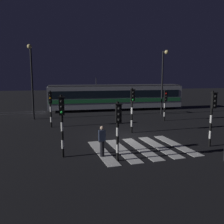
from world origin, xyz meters
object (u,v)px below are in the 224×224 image
object	(u,v)px
street_lamp_trackside_left	(31,73)
street_lamp_trackside_right	(163,75)
tram	(116,97)
traffic_light_median_centre	(132,104)
traffic_light_corner_far_left	(50,103)
traffic_light_corner_near_left	(62,117)
traffic_light_corner_far_right	(165,101)
traffic_light_corner_near_right	(213,110)
pedestrian_waiting_at_kerb	(102,141)
traffic_light_kerb_mid_left	(118,123)

from	to	relation	value
street_lamp_trackside_left	street_lamp_trackside_right	size ratio (longest dim) A/B	1.03
tram	street_lamp_trackside_right	bearing A→B (deg)	-47.01
traffic_light_median_centre	tram	xyz separation A→B (m)	(1.79, 12.51, -0.54)
traffic_light_corner_far_left	street_lamp_trackside_right	bearing A→B (deg)	19.96
traffic_light_median_centre	street_lamp_trackside_right	world-z (taller)	street_lamp_trackside_right
traffic_light_corner_near_left	traffic_light_corner_far_left	bearing A→B (deg)	95.63
traffic_light_median_centre	traffic_light_corner_far_right	xyz separation A→B (m)	(4.64, 4.13, -0.30)
traffic_light_corner_far_right	tram	distance (m)	8.85
traffic_light_corner_near_right	traffic_light_corner_far_left	bearing A→B (deg)	140.84
street_lamp_trackside_left	pedestrian_waiting_at_kerb	distance (m)	13.92
traffic_light_corner_near_left	traffic_light_kerb_mid_left	xyz separation A→B (m)	(2.75, -1.21, -0.20)
traffic_light_corner_far_left	tram	world-z (taller)	tram
tram	pedestrian_waiting_at_kerb	bearing A→B (deg)	-106.11
tram	traffic_light_corner_far_left	bearing A→B (deg)	-131.10
street_lamp_trackside_left	pedestrian_waiting_at_kerb	size ratio (longest dim) A/B	4.28
tram	pedestrian_waiting_at_kerb	distance (m)	18.12
street_lamp_trackside_left	traffic_light_corner_far_right	bearing A→B (deg)	-15.73
pedestrian_waiting_at_kerb	traffic_light_corner_far_left	bearing A→B (deg)	109.11
traffic_light_corner_far_left	street_lamp_trackside_left	bearing A→B (deg)	113.32
street_lamp_trackside_left	street_lamp_trackside_right	distance (m)	14.04
traffic_light_corner_near_left	pedestrian_waiting_at_kerb	bearing A→B (deg)	-7.80
traffic_light_corner_near_right	traffic_light_corner_near_left	distance (m)	9.01
traffic_light_median_centre	street_lamp_trackside_right	bearing A→B (deg)	52.27
traffic_light_corner_near_left	traffic_light_kerb_mid_left	distance (m)	3.01
traffic_light_kerb_mid_left	street_lamp_trackside_right	xyz separation A→B (m)	(8.67, 13.68, 2.48)
traffic_light_median_centre	traffic_light_corner_near_left	size ratio (longest dim) A/B	1.03
traffic_light_corner_far_right	street_lamp_trackside_left	size ratio (longest dim) A/B	0.41
traffic_light_corner_far_right	street_lamp_trackside_right	size ratio (longest dim) A/B	0.42
pedestrian_waiting_at_kerb	traffic_light_median_centre	bearing A→B (deg)	56.48
traffic_light_median_centre	tram	world-z (taller)	tram
traffic_light_kerb_mid_left	street_lamp_trackside_right	size ratio (longest dim) A/B	0.43
traffic_light_corner_far_left	pedestrian_waiting_at_kerb	distance (m)	8.89
tram	street_lamp_trackside_left	bearing A→B (deg)	-153.56
traffic_light_corner_near_right	street_lamp_trackside_right	world-z (taller)	street_lamp_trackside_right
traffic_light_median_centre	traffic_light_kerb_mid_left	distance (m)	6.35
traffic_light_median_centre	traffic_light_corner_far_right	bearing A→B (deg)	41.64
traffic_light_corner_far_left	street_lamp_trackside_left	world-z (taller)	street_lamp_trackside_left
street_lamp_trackside_right	traffic_light_corner_far_left	bearing A→B (deg)	-160.04
traffic_light_corner_near_right	traffic_light_corner_far_left	distance (m)	12.64
traffic_light_corner_near_left	street_lamp_trackside_left	world-z (taller)	street_lamp_trackside_left
tram	traffic_light_kerb_mid_left	bearing A→B (deg)	-103.41
street_lamp_trackside_right	pedestrian_waiting_at_kerb	world-z (taller)	street_lamp_trackside_right
traffic_light_corner_near_right	traffic_light_kerb_mid_left	size ratio (longest dim) A/B	1.12
traffic_light_kerb_mid_left	tram	distance (m)	18.82
traffic_light_corner_far_left	tram	xyz separation A→B (m)	(7.90, 9.06, -0.32)
traffic_light_corner_near_left	street_lamp_trackside_right	world-z (taller)	street_lamp_trackside_right
traffic_light_corner_near_left	pedestrian_waiting_at_kerb	size ratio (longest dim) A/B	1.98
traffic_light_corner_near_left	traffic_light_corner_far_left	xyz separation A→B (m)	(-0.79, 8.04, -0.17)
traffic_light_median_centre	traffic_light_corner_far_left	size ratio (longest dim) A/B	1.11
pedestrian_waiting_at_kerb	street_lamp_trackside_left	bearing A→B (deg)	110.55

